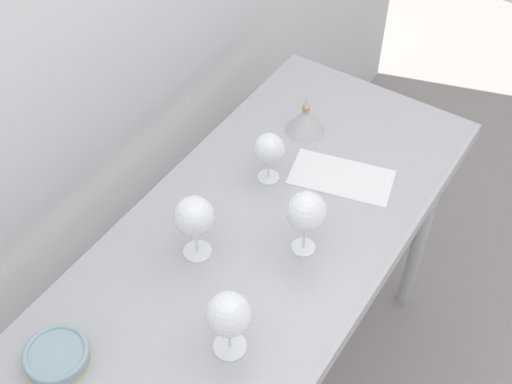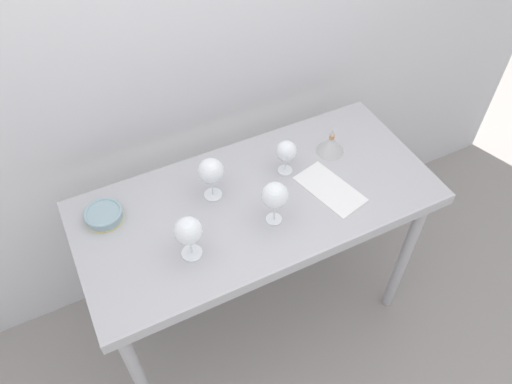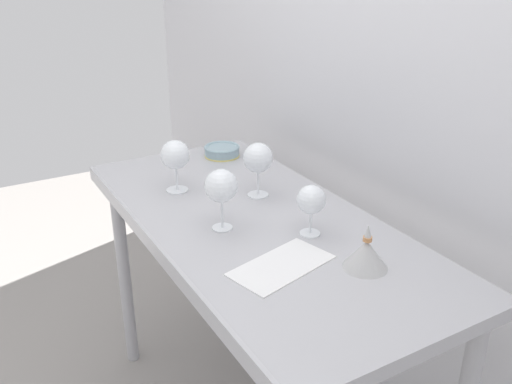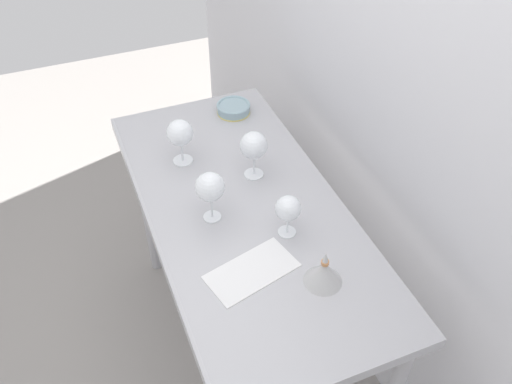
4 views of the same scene
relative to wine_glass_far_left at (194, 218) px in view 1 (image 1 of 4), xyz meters
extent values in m
cube|color=silver|center=(0.15, 0.40, 0.27)|extent=(3.80, 0.04, 2.60)
cube|color=#ABABB0|center=(0.15, -0.09, -0.15)|extent=(1.40, 0.64, 0.04)
cube|color=#ABABB0|center=(0.15, -0.42, -0.15)|extent=(1.40, 0.01, 0.05)
cylinder|color=#ABABB0|center=(0.79, -0.35, -0.60)|extent=(0.05, 0.05, 0.86)
cylinder|color=#ABABB0|center=(0.79, 0.17, -0.60)|extent=(0.05, 0.05, 0.86)
cylinder|color=white|center=(0.00, 0.00, -0.13)|extent=(0.07, 0.07, 0.00)
cylinder|color=white|center=(0.00, 0.00, -0.08)|extent=(0.01, 0.01, 0.09)
sphere|color=white|center=(0.00, 0.00, 0.00)|extent=(0.10, 0.10, 0.10)
cylinder|color=maroon|center=(0.00, 0.00, -0.01)|extent=(0.07, 0.07, 0.03)
cylinder|color=white|center=(0.31, -0.01, -0.13)|extent=(0.06, 0.06, 0.00)
cylinder|color=white|center=(0.31, -0.01, -0.09)|extent=(0.01, 0.01, 0.07)
sphere|color=white|center=(0.31, -0.01, -0.02)|extent=(0.08, 0.08, 0.08)
cylinder|color=#591919|center=(0.31, -0.01, -0.03)|extent=(0.06, 0.06, 0.03)
cylinder|color=white|center=(0.15, -0.21, -0.13)|extent=(0.06, 0.06, 0.00)
cylinder|color=white|center=(0.15, -0.21, -0.08)|extent=(0.01, 0.01, 0.09)
sphere|color=white|center=(0.15, -0.21, 0.01)|extent=(0.10, 0.10, 0.10)
cylinder|color=maroon|center=(0.15, -0.21, -0.01)|extent=(0.07, 0.07, 0.02)
cylinder|color=white|center=(-0.17, -0.22, -0.13)|extent=(0.08, 0.08, 0.00)
cylinder|color=white|center=(-0.17, -0.22, -0.08)|extent=(0.01, 0.01, 0.08)
sphere|color=white|center=(-0.17, -0.22, 0.00)|extent=(0.10, 0.10, 0.10)
cylinder|color=maroon|center=(-0.17, -0.22, -0.02)|extent=(0.07, 0.07, 0.02)
cube|color=white|center=(0.42, -0.18, -0.13)|extent=(0.21, 0.30, 0.00)
cylinder|color=#DBCC66|center=(-0.41, 0.07, -0.13)|extent=(0.14, 0.14, 0.01)
cylinder|color=#8CA8B2|center=(-0.41, 0.07, -0.11)|extent=(0.14, 0.14, 0.03)
torus|color=#8CA8B2|center=(-0.41, 0.07, -0.09)|extent=(0.14, 0.14, 0.01)
cone|color=#B2B2B2|center=(0.54, 0.01, -0.09)|extent=(0.12, 0.12, 0.08)
cylinder|color=#C17F4C|center=(0.54, 0.01, -0.05)|extent=(0.02, 0.02, 0.01)
cone|color=#B2B2B2|center=(0.54, 0.01, -0.02)|extent=(0.02, 0.02, 0.03)
camera|label=1|loc=(-0.78, -0.69, 1.19)|focal=47.21mm
camera|label=2|loc=(-0.41, -1.21, 1.32)|focal=34.74mm
camera|label=3|loc=(1.47, -0.86, 0.63)|focal=38.85mm
camera|label=4|loc=(1.43, -0.57, 1.17)|focal=38.54mm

